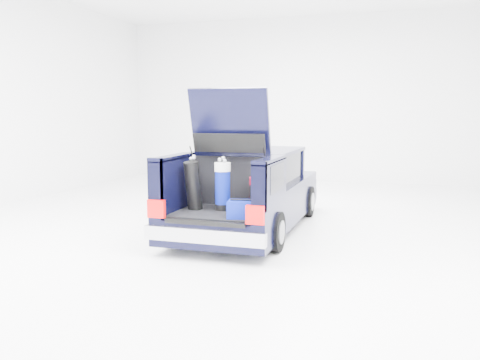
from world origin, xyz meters
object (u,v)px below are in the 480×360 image
(car, at_px, (250,192))
(blue_duffel, at_px, (246,209))
(black_golf_bag, at_px, (193,185))
(blue_golf_bag, at_px, (223,186))
(red_suitcase, at_px, (259,193))

(car, bearing_deg, blue_duffel, -75.36)
(black_golf_bag, distance_m, blue_duffel, 1.05)
(black_golf_bag, xyz_separation_m, blue_golf_bag, (0.45, 0.10, -0.00))
(blue_duffel, bearing_deg, red_suitcase, 80.27)
(red_suitcase, distance_m, blue_duffel, 0.73)
(red_suitcase, distance_m, blue_golf_bag, 0.59)
(red_suitcase, relative_size, blue_golf_bag, 0.62)
(blue_golf_bag, height_order, blue_duffel, blue_golf_bag)
(car, xyz_separation_m, blue_golf_bag, (-0.01, -1.46, 0.30))
(blue_duffel, bearing_deg, black_golf_bag, 150.06)
(red_suitcase, distance_m, black_golf_bag, 1.03)
(red_suitcase, bearing_deg, black_golf_bag, -177.13)
(black_golf_bag, relative_size, blue_duffel, 1.52)
(car, relative_size, blue_golf_bag, 5.59)
(red_suitcase, bearing_deg, car, 94.57)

